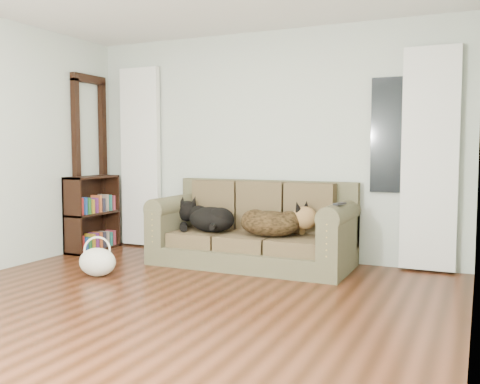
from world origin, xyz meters
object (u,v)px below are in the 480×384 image
at_px(sofa, 252,224).
at_px(bookshelf, 92,210).
at_px(tote_bag, 97,260).
at_px(dog_shepherd, 274,223).
at_px(dog_black_lab, 208,219).

xyz_separation_m(sofa, bookshelf, (-2.13, -0.04, 0.05)).
height_order(tote_bag, bookshelf, bookshelf).
relative_size(tote_bag, bookshelf, 0.42).
height_order(sofa, bookshelf, bookshelf).
relative_size(dog_shepherd, bookshelf, 0.73).
bearing_deg(tote_bag, dog_shepherd, 34.29).
bearing_deg(sofa, tote_bag, -137.22).
distance_m(sofa, tote_bag, 1.64).
xyz_separation_m(sofa, dog_black_lab, (-0.50, -0.05, 0.03)).
height_order(sofa, dog_black_lab, sofa).
distance_m(dog_shepherd, tote_bag, 1.82).
height_order(dog_black_lab, tote_bag, dog_black_lab).
relative_size(sofa, tote_bag, 5.50).
distance_m(dog_black_lab, bookshelf, 1.63).
height_order(sofa, tote_bag, sofa).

